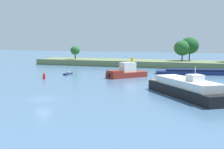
# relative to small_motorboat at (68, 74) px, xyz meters

# --- Properties ---
(ground_plane) EXTENTS (400.00, 400.00, 0.00)m
(ground_plane) POSITION_rel_small_motorboat_xyz_m (14.54, -35.93, -0.24)
(ground_plane) COLOR #476B8E
(treeline_island) EXTENTS (85.08, 15.40, 10.77)m
(treeline_island) POSITION_rel_small_motorboat_xyz_m (21.24, 37.06, 2.86)
(treeline_island) COLOR #66754C
(treeline_island) RESTS_ON ground
(small_motorboat) EXTENTS (1.42, 4.29, 0.92)m
(small_motorboat) POSITION_rel_small_motorboat_xyz_m (0.00, 0.00, 0.00)
(small_motorboat) COLOR navy
(small_motorboat) RESTS_ON ground
(tugboat) EXTENTS (9.40, 11.18, 5.22)m
(tugboat) POSITION_rel_small_motorboat_xyz_m (17.80, -0.71, 1.11)
(tugboat) COLOR maroon
(tugboat) RESTS_ON ground
(white_riverboat) EXTENTS (17.19, 19.78, 5.60)m
(white_riverboat) POSITION_rel_small_motorboat_xyz_m (36.89, -24.81, 1.21)
(white_riverboat) COLOR black
(white_riverboat) RESTS_ON ground
(cargo_barge) EXTENTS (30.04, 12.70, 5.57)m
(cargo_barge) POSITION_rel_small_motorboat_xyz_m (38.34, 15.14, 0.61)
(cargo_barge) COLOR navy
(cargo_barge) RESTS_ON ground
(channel_buoy_red) EXTENTS (0.70, 0.70, 1.90)m
(channel_buoy_red) POSITION_rel_small_motorboat_xyz_m (-0.51, -11.63, 0.57)
(channel_buoy_red) COLOR red
(channel_buoy_red) RESTS_ON ground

